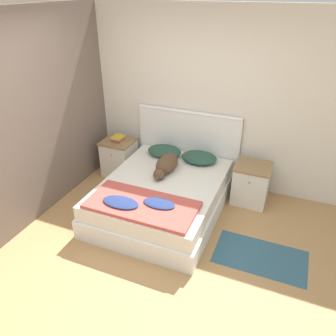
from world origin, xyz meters
The scene contains 13 objects.
ground_plane centered at (0.00, 0.00, 0.00)m, with size 16.00×16.00×0.00m, color tan.
wall_back centered at (0.00, 2.13, 1.27)m, with size 9.00×0.06×2.55m.
wall_side_left centered at (-1.57, 1.05, 1.27)m, with size 0.06×3.10×2.55m.
bed centered at (-0.06, 1.07, 0.23)m, with size 1.53×1.93×0.46m.
headboard centered at (-0.06, 2.06, 0.58)m, with size 1.61×0.06×1.12m.
nightstand_left centered at (-1.12, 1.76, 0.29)m, with size 0.49×0.47×0.57m.
nightstand_right centered at (1.00, 1.76, 0.29)m, with size 0.49×0.47×0.57m.
pillow_left centered at (-0.34, 1.79, 0.53)m, with size 0.52×0.40×0.13m.
pillow_right centered at (0.21, 1.79, 0.53)m, with size 0.52×0.40×0.13m.
quilt centered at (-0.07, 0.46, 0.49)m, with size 1.29×0.61×0.08m.
dog centered at (-0.12, 1.34, 0.56)m, with size 0.27×0.70×0.21m.
book_stack centered at (-1.12, 1.76, 0.62)m, with size 0.18×0.22×0.08m.
rug centered at (1.33, 0.67, 0.00)m, with size 1.03×0.59×0.00m.
Camera 1 is at (1.41, -2.29, 2.73)m, focal length 35.00 mm.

